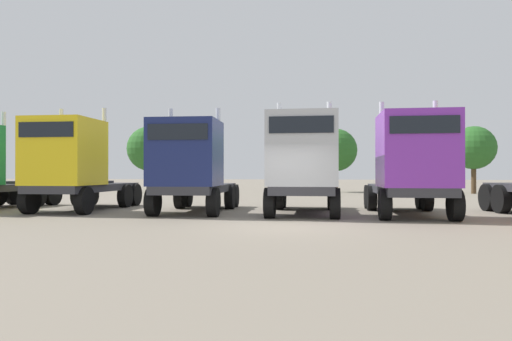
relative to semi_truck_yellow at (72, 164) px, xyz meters
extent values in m
plane|color=gray|center=(8.96, -3.67, -1.91)|extent=(200.00, 200.00, 0.00)
cylinder|color=silver|center=(-3.47, 0.49, 0.68)|extent=(0.19, 0.19, 3.08)
cylinder|color=#333338|center=(-4.29, 2.24, -0.79)|extent=(1.18, 1.18, 0.12)
cylinder|color=black|center=(-3.18, 2.27, -1.41)|extent=(0.43, 1.03, 1.01)
cylinder|color=black|center=(-3.09, 3.37, -1.41)|extent=(0.43, 1.03, 1.01)
cylinder|color=black|center=(-5.29, 3.54, -1.41)|extent=(0.43, 1.03, 1.01)
cube|color=#333338|center=(-0.05, 1.19, -0.98)|extent=(2.47, 6.15, 0.30)
cube|color=yellow|center=(0.03, -0.59, 0.45)|extent=(2.51, 2.61, 2.56)
cube|color=black|center=(0.08, -1.86, 1.21)|extent=(2.10, 0.13, 0.55)
cylinder|color=silver|center=(0.91, 0.85, 0.75)|extent=(0.19, 0.19, 3.16)
cylinder|color=silver|center=(-0.99, 0.77, 0.75)|extent=(0.19, 0.19, 3.16)
cylinder|color=#333338|center=(-0.11, 2.52, -0.77)|extent=(1.15, 1.15, 0.12)
cylinder|color=black|center=(1.15, -1.09, -1.40)|extent=(0.40, 1.05, 1.03)
cylinder|color=black|center=(-1.05, -1.19, -1.40)|extent=(0.40, 1.05, 1.03)
cylinder|color=black|center=(0.98, 2.66, -1.40)|extent=(0.40, 1.05, 1.03)
cylinder|color=black|center=(-1.22, 2.57, -1.40)|extent=(0.40, 1.05, 1.03)
cylinder|color=black|center=(0.93, 3.76, -1.40)|extent=(0.40, 1.05, 1.03)
cylinder|color=black|center=(-1.26, 3.67, -1.40)|extent=(0.40, 1.05, 1.03)
cube|color=#333338|center=(4.87, 1.08, -0.98)|extent=(2.58, 6.07, 0.30)
cube|color=navy|center=(4.99, -0.77, 0.37)|extent=(2.54, 2.38, 2.40)
cube|color=black|center=(5.06, -1.90, 1.05)|extent=(2.10, 0.17, 0.55)
cylinder|color=silver|center=(5.85, 0.55, 0.67)|extent=(0.19, 0.19, 3.00)
cylinder|color=silver|center=(3.96, 0.43, 0.67)|extent=(0.19, 0.19, 3.00)
cylinder|color=#333338|center=(4.78, 2.39, -0.77)|extent=(1.17, 1.17, 0.12)
cylinder|color=black|center=(6.11, -1.11, -1.40)|extent=(0.42, 1.05, 1.03)
cylinder|color=black|center=(3.91, -1.25, -1.40)|extent=(0.42, 1.05, 1.03)
cylinder|color=black|center=(5.88, 2.52, -1.40)|extent=(0.42, 1.05, 1.03)
cylinder|color=black|center=(3.68, 2.38, -1.40)|extent=(0.42, 1.05, 1.03)
cylinder|color=black|center=(5.81, 3.62, -1.40)|extent=(0.42, 1.05, 1.03)
cylinder|color=black|center=(3.61, 3.48, -1.40)|extent=(0.42, 1.05, 1.03)
cube|color=#333338|center=(9.17, 1.13, -0.96)|extent=(2.40, 6.20, 0.30)
cube|color=#B7BABF|center=(9.23, -0.68, 0.46)|extent=(2.48, 2.59, 2.55)
cube|color=black|center=(9.27, -1.95, 1.21)|extent=(2.10, 0.11, 0.55)
cylinder|color=silver|center=(10.13, 0.76, 0.76)|extent=(0.19, 0.19, 3.15)
cylinder|color=silver|center=(8.24, 0.70, 0.76)|extent=(0.19, 0.19, 3.15)
cylinder|color=#333338|center=(9.13, 2.48, -0.75)|extent=(1.13, 1.13, 0.12)
cylinder|color=black|center=(10.35, -1.20, -1.39)|extent=(0.38, 1.06, 1.05)
cylinder|color=black|center=(8.15, -1.27, -1.39)|extent=(0.38, 1.06, 1.05)
cylinder|color=black|center=(10.22, 2.63, -1.39)|extent=(0.38, 1.06, 1.05)
cylinder|color=black|center=(8.03, 2.56, -1.39)|extent=(0.38, 1.06, 1.05)
cylinder|color=black|center=(10.19, 3.73, -1.39)|extent=(0.38, 1.06, 1.05)
cylinder|color=black|center=(7.99, 3.66, -1.39)|extent=(0.38, 1.06, 1.05)
cube|color=#333338|center=(12.99, 1.17, -0.98)|extent=(2.40, 6.40, 0.30)
cube|color=purple|center=(13.05, -0.74, 0.41)|extent=(2.48, 2.59, 2.50)
cube|color=black|center=(13.09, -2.01, 1.14)|extent=(2.10, 0.11, 0.55)
cylinder|color=silver|center=(13.95, 0.70, 0.71)|extent=(0.19, 0.19, 3.10)
cylinder|color=silver|center=(12.05, 0.64, 0.71)|extent=(0.19, 0.19, 3.10)
cylinder|color=#333338|center=(12.94, 2.56, -0.77)|extent=(1.13, 1.13, 0.12)
cylinder|color=black|center=(14.16, -1.26, -1.40)|extent=(0.38, 1.04, 1.03)
cylinder|color=black|center=(11.97, -1.33, -1.40)|extent=(0.38, 1.04, 1.03)
cylinder|color=black|center=(14.04, 2.77, -1.40)|extent=(0.38, 1.04, 1.03)
cylinder|color=black|center=(11.84, 2.70, -1.40)|extent=(0.38, 1.04, 1.03)
cylinder|color=black|center=(14.00, 3.87, -1.40)|extent=(0.38, 1.04, 1.03)
cylinder|color=black|center=(11.80, 3.80, -1.40)|extent=(0.38, 1.04, 1.03)
cylinder|color=black|center=(16.66, 2.19, -1.36)|extent=(0.49, 1.14, 1.10)
cylinder|color=black|center=(16.52, 3.28, -1.36)|extent=(0.49, 1.14, 1.10)
cylinder|color=#4C3823|center=(-4.92, 19.49, -0.86)|extent=(0.36, 0.36, 2.10)
sphere|color=#286023|center=(-4.92, 19.49, 1.67)|extent=(3.69, 3.69, 3.69)
cylinder|color=#4C3823|center=(10.37, 21.30, -0.89)|extent=(0.36, 0.36, 2.04)
sphere|color=#286023|center=(10.37, 21.30, 1.52)|extent=(3.46, 3.46, 3.46)
cylinder|color=#4C3823|center=(20.58, 20.09, -0.83)|extent=(0.36, 0.36, 2.16)
sphere|color=#286023|center=(20.58, 20.09, 1.54)|extent=(3.24, 3.24, 3.24)
camera|label=1|loc=(10.39, -17.03, -0.36)|focal=32.61mm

